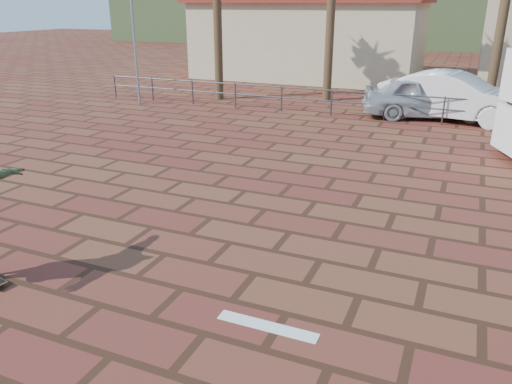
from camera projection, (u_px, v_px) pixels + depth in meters
ground at (255, 274)px, 7.93m from camera, size 120.00×120.00×0.00m
paint_stripe at (267, 326)px, 6.64m from camera, size 1.40×0.22×0.01m
guardrail at (386, 102)px, 18.00m from camera, size 24.06×0.06×1.00m
building_west at (310, 35)px, 28.22m from camera, size 12.60×7.60×4.50m
hill_front at (452, 13)px, 49.83m from camera, size 70.00×18.00×6.00m
hill_back at (269, 2)px, 62.69m from camera, size 35.00×14.00×8.00m
car_silver at (426, 97)px, 18.35m from camera, size 4.86×2.99×1.55m
car_white at (454, 97)px, 17.97m from camera, size 5.46×2.87×1.71m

